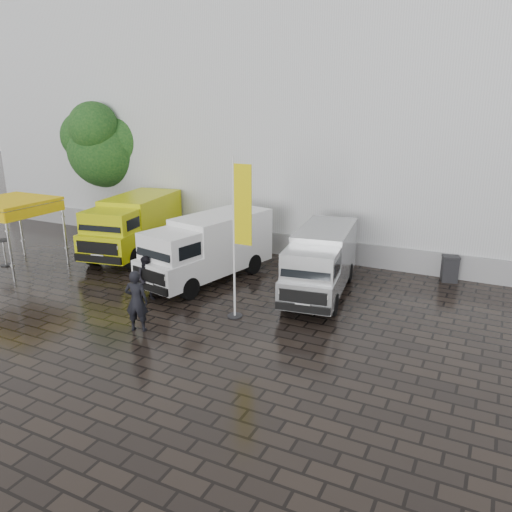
% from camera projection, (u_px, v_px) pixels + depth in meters
% --- Properties ---
extents(ground, '(120.00, 120.00, 0.00)m').
position_uv_depth(ground, '(224.00, 325.00, 15.90)').
color(ground, black).
rests_on(ground, ground).
extents(exhibition_hall, '(44.00, 16.00, 12.00)m').
position_uv_depth(exhibition_hall, '(401.00, 118.00, 27.01)').
color(exhibition_hall, silver).
rests_on(exhibition_hall, ground).
extents(hall_plinth, '(44.00, 0.15, 1.00)m').
position_uv_depth(hall_plinth, '(354.00, 253.00, 21.72)').
color(hall_plinth, gray).
rests_on(hall_plinth, ground).
extents(van_yellow, '(3.15, 6.05, 2.66)m').
position_uv_depth(van_yellow, '(133.00, 227.00, 22.87)').
color(van_yellow, '#C8CE0A').
rests_on(van_yellow, ground).
extents(van_white, '(3.15, 6.16, 2.55)m').
position_uv_depth(van_white, '(207.00, 250.00, 19.54)').
color(van_white, white).
rests_on(van_white, ground).
extents(van_silver, '(2.56, 5.67, 2.37)m').
position_uv_depth(van_silver, '(321.00, 264.00, 18.11)').
color(van_silver, '#ADAFB1').
rests_on(van_silver, ground).
extents(canopy_tent, '(2.95, 2.95, 2.96)m').
position_uv_depth(canopy_tent, '(10.00, 205.00, 20.58)').
color(canopy_tent, silver).
rests_on(canopy_tent, ground).
extents(flagpole, '(0.88, 0.50, 5.24)m').
position_uv_depth(flagpole, '(239.00, 231.00, 15.59)').
color(flagpole, black).
rests_on(flagpole, ground).
extents(tree, '(3.98, 4.06, 7.14)m').
position_uv_depth(tree, '(106.00, 145.00, 26.96)').
color(tree, black).
rests_on(tree, ground).
extents(cocktail_table, '(0.60, 0.60, 1.16)m').
position_uv_depth(cocktail_table, '(4.00, 253.00, 21.54)').
color(cocktail_table, black).
rests_on(cocktail_table, ground).
extents(wheelie_bin, '(0.77, 0.77, 1.04)m').
position_uv_depth(wheelie_bin, '(450.00, 269.00, 19.68)').
color(wheelie_bin, black).
rests_on(wheelie_bin, ground).
extents(person_front, '(0.83, 0.68, 1.96)m').
position_uv_depth(person_front, '(137.00, 301.00, 15.25)').
color(person_front, black).
rests_on(person_front, ground).
extents(person_tent, '(1.00, 0.93, 1.64)m').
position_uv_depth(person_tent, '(147.00, 279.00, 17.67)').
color(person_tent, black).
rests_on(person_tent, ground).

